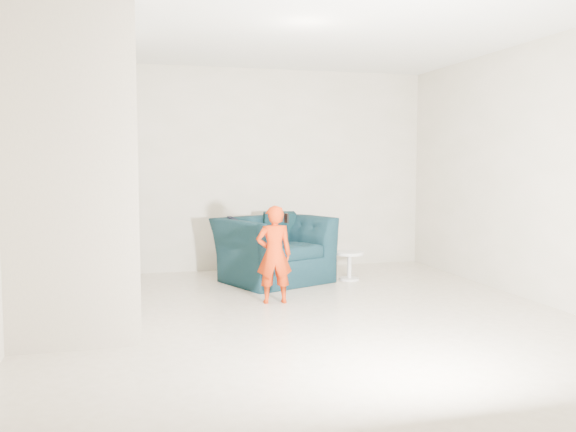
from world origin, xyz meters
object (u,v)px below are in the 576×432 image
at_px(armchair, 273,250).
at_px(side_table, 349,261).
at_px(toddler, 274,254).
at_px(staircase, 81,217).

distance_m(armchair, side_table, 0.95).
relative_size(armchair, toddler, 1.20).
bearing_deg(toddler, side_table, -135.82).
bearing_deg(toddler, armchair, -98.12).
distance_m(armchair, staircase, 2.52).
height_order(armchair, toddler, toddler).
relative_size(armchair, staircase, 0.33).
bearing_deg(side_table, staircase, -160.37).
bearing_deg(side_table, armchair, 170.53).
bearing_deg(armchair, staircase, -171.80).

